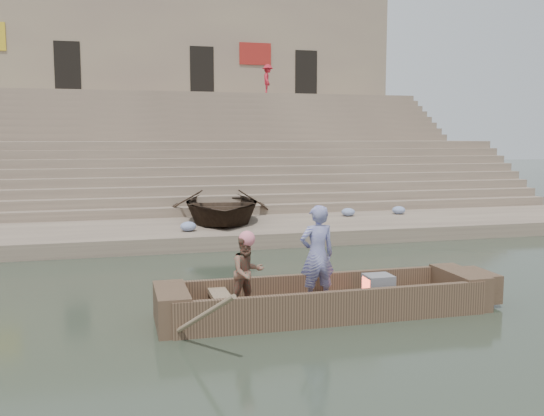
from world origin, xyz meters
name	(u,v)px	position (x,y,z in m)	size (l,w,h in m)	color
ground	(102,334)	(0.00, 0.00, 0.00)	(120.00, 120.00, 0.00)	#242E22
lower_landing	(108,236)	(0.00, 8.00, 0.20)	(32.00, 4.00, 0.40)	gray
mid_landing	(109,177)	(0.00, 15.50, 1.40)	(32.00, 3.00, 2.80)	gray
upper_landing	(110,144)	(0.00, 22.50, 2.60)	(32.00, 3.00, 5.20)	gray
ghat_steps	(109,165)	(0.00, 17.19, 1.80)	(32.00, 11.00, 5.20)	gray
building_wall	(109,91)	(0.00, 26.50, 5.60)	(32.00, 5.07, 11.20)	gray
main_rowboat	(325,308)	(3.61, 0.09, 0.11)	(5.00, 1.30, 0.22)	brown
rowboat_trim	(337,296)	(3.82, 0.08, 0.31)	(6.04, 2.63, 1.88)	brown
standing_man	(317,255)	(3.44, 0.02, 1.04)	(0.60, 0.39, 1.65)	navy
rowing_man	(247,272)	(2.26, -0.01, 0.82)	(0.59, 0.46, 1.21)	#226649
television	(378,286)	(4.57, 0.09, 0.42)	(0.46, 0.42, 0.40)	slate
beached_rowboat	(221,205)	(3.34, 8.78, 0.89)	(3.37, 4.72, 0.98)	#2D2116
pedestrian	(268,79)	(8.12, 21.60, 5.97)	(1.00, 0.57, 1.55)	red
cloth_bundles	(120,225)	(0.34, 7.87, 0.53)	(18.87, 2.50, 0.26)	#3F5999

